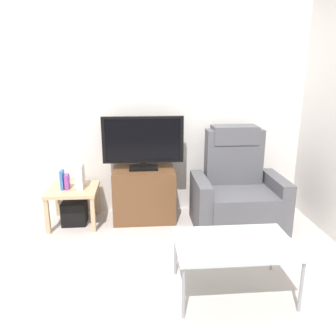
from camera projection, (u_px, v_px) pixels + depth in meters
name	position (u px, v px, depth m)	size (l,w,h in m)	color
ground_plane	(153.00, 254.00, 3.25)	(6.40, 6.40, 0.00)	#BCB2AD
wall_back	(148.00, 104.00, 3.98)	(6.40, 0.06, 2.60)	silver
tv_stand	(144.00, 194.00, 3.95)	(0.70, 0.48, 0.59)	brown
television	(143.00, 142.00, 3.81)	(0.90, 0.20, 0.60)	black
recliner_armchair	(237.00, 192.00, 3.81)	(0.98, 0.78, 1.08)	#515156
side_table	(73.00, 193.00, 3.81)	(0.54, 0.54, 0.42)	tan
subwoofer_box	(75.00, 212.00, 3.87)	(0.26, 0.26, 0.26)	black
book_leftmost	(62.00, 180.00, 3.74)	(0.03, 0.11, 0.21)	#3366B2
book_middle	(67.00, 182.00, 3.75)	(0.04, 0.11, 0.16)	purple
game_console	(80.00, 176.00, 3.77)	(0.07, 0.20, 0.26)	white
coffee_table	(234.00, 246.00, 2.59)	(0.90, 0.60, 0.42)	#B2C6C1
cell_phone	(231.00, 239.00, 2.62)	(0.07, 0.15, 0.01)	#B7B7BC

